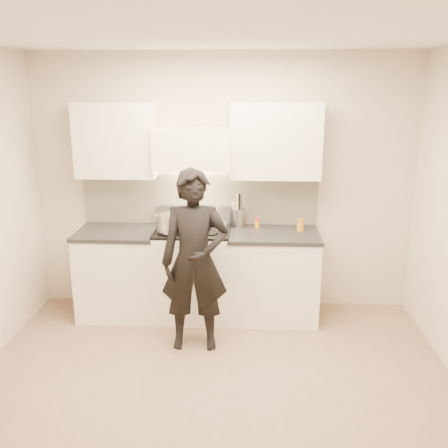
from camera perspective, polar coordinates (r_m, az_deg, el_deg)
The scene contains 11 objects.
ground_plane at distance 4.18m, azimuth -1.30°, elevation -18.81°, with size 4.00×4.00×0.00m, color #8B7058.
room_shell at distance 3.90m, azimuth -1.92°, elevation 4.29°, with size 4.04×3.54×2.70m.
stove at distance 5.25m, azimuth -3.54°, elevation -5.51°, with size 0.76×0.65×0.96m.
counter_right at distance 5.23m, azimuth 5.58°, elevation -5.79°, with size 0.92×0.67×0.92m.
counter_left at distance 5.39m, azimuth -11.85°, elevation -5.40°, with size 0.82×0.67×0.92m.
wok at distance 5.16m, azimuth -2.02°, elevation 0.78°, with size 0.32×0.39×0.25m.
stock_pot at distance 4.96m, azimuth -6.12°, elevation 0.14°, with size 0.36×0.34×0.18m.
utensil_crock at distance 5.24m, azimuth 1.64°, elevation 0.90°, with size 0.14×0.14×0.36m.
spice_jar at distance 5.23m, azimuth 3.81°, elevation 0.18°, with size 0.05×0.05×0.11m.
oil_glass at distance 5.16m, azimuth 8.74°, elevation -0.10°, with size 0.07×0.07×0.13m.
person at distance 4.50m, azimuth -3.35°, elevation -4.27°, with size 0.61×0.40×1.67m, color black.
Camera 1 is at (0.25, -3.44, 2.36)m, focal length 40.00 mm.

